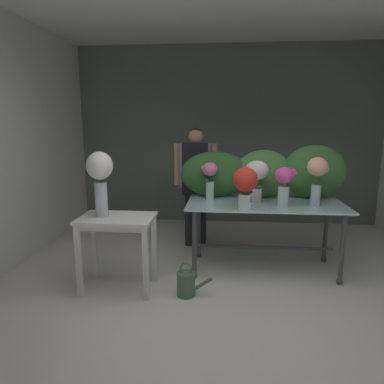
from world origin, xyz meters
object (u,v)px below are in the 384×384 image
object	(u,v)px
side_table_white	(117,228)
display_table_glass	(265,214)
florist	(196,175)
vase_ivory_tulips	(257,175)
vase_peach_anemones	(317,175)
vase_white_roses_tall	(100,176)
vase_fuchsia_peonies	(284,183)
watering_can	(187,283)
vase_scarlet_carnations	(245,184)
vase_rosy_dahlias	(210,177)

from	to	relation	value
side_table_white	display_table_glass	bearing A→B (deg)	22.43
florist	vase_ivory_tulips	distance (m)	1.03
vase_peach_anemones	vase_white_roses_tall	world-z (taller)	vase_white_roses_tall
vase_peach_anemones	vase_white_roses_tall	size ratio (longest dim) A/B	0.81
side_table_white	vase_ivory_tulips	xyz separation A→B (m)	(1.41, 0.65, 0.45)
side_table_white	vase_peach_anemones	distance (m)	2.18
display_table_glass	florist	distance (m)	1.17
vase_fuchsia_peonies	watering_can	size ratio (longest dim) A/B	1.21
side_table_white	watering_can	size ratio (longest dim) A/B	2.17
display_table_glass	vase_ivory_tulips	world-z (taller)	vase_ivory_tulips
vase_white_roses_tall	vase_scarlet_carnations	bearing A→B (deg)	12.07
vase_white_roses_tall	watering_can	xyz separation A→B (m)	(0.85, -0.08, -1.04)
watering_can	vase_fuchsia_peonies	bearing A→B (deg)	29.06
vase_peach_anemones	watering_can	distance (m)	1.80
vase_scarlet_carnations	vase_white_roses_tall	size ratio (longest dim) A/B	0.69
vase_peach_anemones	vase_ivory_tulips	distance (m)	0.64
side_table_white	vase_fuchsia_peonies	xyz separation A→B (m)	(1.69, 0.47, 0.41)
display_table_glass	vase_scarlet_carnations	bearing A→B (deg)	-127.52
vase_rosy_dahlias	vase_white_roses_tall	world-z (taller)	vase_white_roses_tall
vase_scarlet_carnations	vase_white_roses_tall	xyz separation A→B (m)	(-1.42, -0.30, 0.11)
side_table_white	vase_rosy_dahlias	xyz separation A→B (m)	(0.89, 0.72, 0.41)
vase_white_roses_tall	vase_ivory_tulips	bearing A→B (deg)	22.62
display_table_glass	vase_scarlet_carnations	distance (m)	0.57
watering_can	vase_peach_anemones	bearing A→B (deg)	25.80
florist	vase_peach_anemones	distance (m)	1.60
vase_scarlet_carnations	vase_ivory_tulips	bearing A→B (deg)	67.68
florist	vase_white_roses_tall	xyz separation A→B (m)	(-0.82, -1.36, 0.18)
vase_fuchsia_peonies	vase_white_roses_tall	bearing A→B (deg)	-165.79
vase_peach_anemones	vase_scarlet_carnations	bearing A→B (deg)	-161.28
florist	vase_fuchsia_peonies	distance (m)	1.36
florist	vase_scarlet_carnations	bearing A→B (deg)	-60.41
vase_white_roses_tall	watering_can	bearing A→B (deg)	-5.52
vase_fuchsia_peonies	vase_rosy_dahlias	size ratio (longest dim) A/B	0.97
vase_fuchsia_peonies	watering_can	xyz separation A→B (m)	(-0.99, -0.55, -0.93)
florist	vase_peach_anemones	size ratio (longest dim) A/B	3.07
vase_scarlet_carnations	vase_white_roses_tall	bearing A→B (deg)	-167.93
display_table_glass	watering_can	size ratio (longest dim) A/B	4.95
display_table_glass	florist	bearing A→B (deg)	139.11
display_table_glass	side_table_white	distance (m)	1.64
florist	watering_can	bearing A→B (deg)	-88.60
display_table_glass	florist	xyz separation A→B (m)	(-0.85, 0.73, 0.33)
vase_fuchsia_peonies	vase_ivory_tulips	bearing A→B (deg)	146.38
florist	vase_rosy_dahlias	size ratio (longest dim) A/B	3.65
vase_peach_anemones	vase_ivory_tulips	xyz separation A→B (m)	(-0.63, 0.08, -0.03)
vase_scarlet_carnations	watering_can	distance (m)	1.16
display_table_glass	vase_rosy_dahlias	size ratio (longest dim) A/B	3.97
watering_can	florist	bearing A→B (deg)	91.40
side_table_white	watering_can	bearing A→B (deg)	-6.69
display_table_glass	watering_can	distance (m)	1.20
vase_rosy_dahlias	vase_ivory_tulips	bearing A→B (deg)	-7.41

